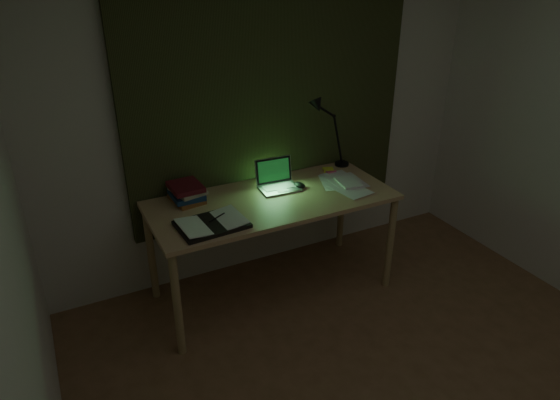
# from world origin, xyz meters

# --- Properties ---
(wall_back) EXTENTS (3.50, 0.00, 2.50)m
(wall_back) POSITION_xyz_m (0.00, 2.00, 1.25)
(wall_back) COLOR silver
(wall_back) RESTS_ON ground
(wall_left) EXTENTS (0.00, 4.00, 2.50)m
(wall_left) POSITION_xyz_m (-1.75, 0.00, 1.25)
(wall_left) COLOR silver
(wall_left) RESTS_ON ground
(curtain) EXTENTS (2.20, 0.06, 2.00)m
(curtain) POSITION_xyz_m (0.00, 1.96, 1.45)
(curtain) COLOR #2C2F17
(curtain) RESTS_ON wall_back
(desk) EXTENTS (1.71, 0.75, 0.78)m
(desk) POSITION_xyz_m (-0.20, 1.55, 0.39)
(desk) COLOR tan
(desk) RESTS_ON floor
(laptop) EXTENTS (0.30, 0.33, 0.20)m
(laptop) POSITION_xyz_m (-0.09, 1.66, 0.88)
(laptop) COLOR #AEAEB2
(laptop) RESTS_ON desk
(open_textbook) EXTENTS (0.44, 0.33, 0.04)m
(open_textbook) POSITION_xyz_m (-0.71, 1.36, 0.80)
(open_textbook) COLOR white
(open_textbook) RESTS_ON desk
(book_stack) EXTENTS (0.23, 0.26, 0.13)m
(book_stack) POSITION_xyz_m (-0.74, 1.78, 0.84)
(book_stack) COLOR white
(book_stack) RESTS_ON desk
(loose_papers) EXTENTS (0.39, 0.41, 0.02)m
(loose_papers) POSITION_xyz_m (0.36, 1.54, 0.79)
(loose_papers) COLOR white
(loose_papers) RESTS_ON desk
(mouse) EXTENTS (0.08, 0.11, 0.04)m
(mouse) POSITION_xyz_m (0.05, 1.62, 0.80)
(mouse) COLOR black
(mouse) RESTS_ON desk
(sticky_yellow) EXTENTS (0.10, 0.10, 0.02)m
(sticky_yellow) POSITION_xyz_m (0.41, 1.79, 0.79)
(sticky_yellow) COLOR #F3FF35
(sticky_yellow) RESTS_ON desk
(sticky_pink) EXTENTS (0.08, 0.08, 0.02)m
(sticky_pink) POSITION_xyz_m (0.40, 1.77, 0.79)
(sticky_pink) COLOR #F96087
(sticky_pink) RESTS_ON desk
(desk_lamp) EXTENTS (0.43, 0.36, 0.60)m
(desk_lamp) POSITION_xyz_m (0.57, 1.85, 1.08)
(desk_lamp) COLOR black
(desk_lamp) RESTS_ON desk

